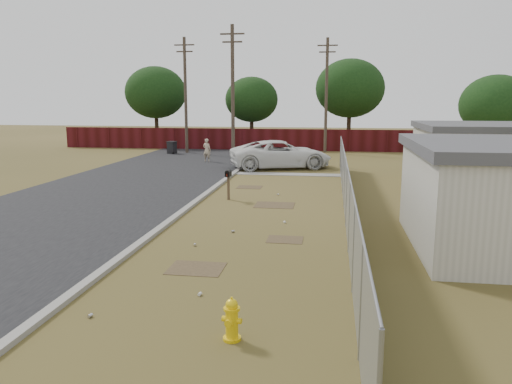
% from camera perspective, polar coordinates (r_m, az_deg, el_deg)
% --- Properties ---
extents(ground, '(120.00, 120.00, 0.00)m').
position_cam_1_polar(ground, '(17.53, 0.04, -3.52)').
color(ground, brown).
rests_on(ground, ground).
extents(street, '(15.10, 60.00, 0.12)m').
position_cam_1_polar(street, '(26.88, -11.71, 1.26)').
color(street, black).
rests_on(street, ground).
extents(chainlink_fence, '(0.10, 27.06, 2.02)m').
position_cam_1_polar(chainlink_fence, '(18.18, 10.30, -0.61)').
color(chainlink_fence, gray).
rests_on(chainlink_fence, ground).
extents(privacy_fence, '(30.00, 0.12, 1.80)m').
position_cam_1_polar(privacy_fence, '(42.81, -2.90, 6.06)').
color(privacy_fence, '#440E12').
rests_on(privacy_fence, ground).
extents(utility_poles, '(12.60, 8.24, 9.00)m').
position_cam_1_polar(utility_poles, '(37.99, -0.77, 11.22)').
color(utility_poles, '#473A2F').
rests_on(utility_poles, ground).
extents(horizon_trees, '(33.32, 31.94, 7.78)m').
position_cam_1_polar(horizon_trees, '(40.40, 6.36, 11.03)').
color(horizon_trees, '#322616').
rests_on(horizon_trees, ground).
extents(fire_hydrant, '(0.38, 0.39, 0.82)m').
position_cam_1_polar(fire_hydrant, '(9.22, -2.79, -14.41)').
color(fire_hydrant, yellow).
rests_on(fire_hydrant, ground).
extents(mailbox, '(0.20, 0.56, 1.30)m').
position_cam_1_polar(mailbox, '(21.36, -3.18, 1.84)').
color(mailbox, brown).
rests_on(mailbox, ground).
extents(pickup_truck, '(6.90, 4.85, 1.75)m').
position_cam_1_polar(pickup_truck, '(31.26, 2.84, 4.33)').
color(pickup_truck, white).
rests_on(pickup_truck, ground).
extents(pedestrian, '(0.66, 0.52, 1.60)m').
position_cam_1_polar(pedestrian, '(34.66, -5.64, 4.78)').
color(pedestrian, '#C3AE8F').
rests_on(pedestrian, ground).
extents(trash_bin, '(0.79, 0.85, 0.98)m').
position_cam_1_polar(trash_bin, '(40.10, -9.59, 5.05)').
color(trash_bin, black).
rests_on(trash_bin, ground).
extents(scattered_litter, '(3.20, 13.42, 0.07)m').
position_cam_1_polar(scattered_litter, '(15.38, -3.19, -5.41)').
color(scattered_litter, silver).
rests_on(scattered_litter, ground).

